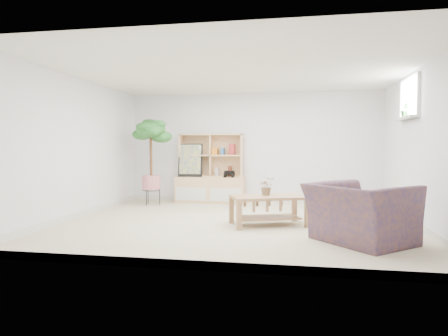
% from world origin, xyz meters
% --- Properties ---
extents(floor, '(5.50, 5.00, 0.01)m').
position_xyz_m(floor, '(0.00, 0.00, 0.00)').
color(floor, beige).
rests_on(floor, ground).
extents(ceiling, '(5.50, 5.00, 0.01)m').
position_xyz_m(ceiling, '(0.00, 0.00, 2.40)').
color(ceiling, white).
rests_on(ceiling, walls).
extents(walls, '(5.51, 5.01, 2.40)m').
position_xyz_m(walls, '(0.00, 0.00, 1.20)').
color(walls, white).
rests_on(walls, floor).
extents(baseboard, '(5.50, 5.00, 0.10)m').
position_xyz_m(baseboard, '(0.00, 0.00, 0.05)').
color(baseboard, silver).
rests_on(baseboard, floor).
extents(window, '(0.10, 0.98, 0.68)m').
position_xyz_m(window, '(2.73, 0.60, 2.00)').
color(window, silver).
rests_on(window, walls).
extents(window_sill, '(0.14, 1.00, 0.04)m').
position_xyz_m(window_sill, '(2.67, 0.60, 1.68)').
color(window_sill, silver).
rests_on(window_sill, walls).
extents(storage_unit, '(1.50, 0.51, 1.50)m').
position_xyz_m(storage_unit, '(-0.90, 2.24, 0.75)').
color(storage_unit, tan).
rests_on(storage_unit, floor).
extents(poster, '(0.53, 0.16, 0.73)m').
position_xyz_m(poster, '(-1.34, 2.20, 0.93)').
color(poster, yellow).
rests_on(poster, storage_unit).
extents(toy_truck, '(0.30, 0.21, 0.16)m').
position_xyz_m(toy_truck, '(-0.47, 2.18, 0.64)').
color(toy_truck, black).
rests_on(toy_truck, storage_unit).
extents(coffee_table, '(1.28, 0.98, 0.46)m').
position_xyz_m(coffee_table, '(0.52, -0.10, 0.23)').
color(coffee_table, olive).
rests_on(coffee_table, floor).
extents(table_plant, '(0.29, 0.27, 0.28)m').
position_xyz_m(table_plant, '(0.49, -0.02, 0.60)').
color(table_plant, '#307A2B').
rests_on(table_plant, coffee_table).
extents(floor_tree, '(0.81, 0.81, 1.81)m').
position_xyz_m(floor_tree, '(-2.04, 1.65, 0.91)').
color(floor_tree, '#2B6D2D').
rests_on(floor_tree, floor).
extents(armchair, '(1.52, 1.54, 0.86)m').
position_xyz_m(armchair, '(1.74, -1.03, 0.43)').
color(armchair, navy).
rests_on(armchair, floor).
extents(sill_plant, '(0.14, 0.12, 0.23)m').
position_xyz_m(sill_plant, '(2.67, 0.65, 1.81)').
color(sill_plant, '#2B6D2D').
rests_on(sill_plant, window_sill).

